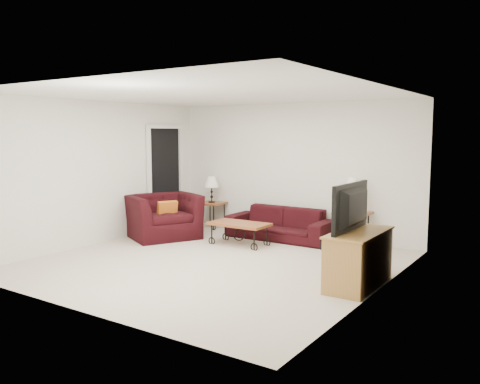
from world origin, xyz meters
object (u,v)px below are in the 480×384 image
object	(u,v)px
lamp_right	(353,195)
backpack	(330,243)
coffee_table	(239,234)
tv_stand	(359,259)
side_table_left	(212,215)
television	(359,207)
armchair	(163,216)
side_table_right	(352,229)
lamp_left	(212,190)
sofa	(280,224)

from	to	relation	value
lamp_right	backpack	xyz separation A→B (m)	(-0.06, -0.82, -0.69)
lamp_right	coffee_table	size ratio (longest dim) A/B	0.57
tv_stand	backpack	bearing A→B (deg)	126.34
side_table_left	television	xyz separation A→B (m)	(3.91, -2.13, 0.74)
tv_stand	television	world-z (taller)	television
side_table_left	armchair	world-z (taller)	armchair
side_table_left	side_table_right	xyz separation A→B (m)	(3.02, 0.00, 0.03)
backpack	lamp_left	bearing A→B (deg)	151.32
side_table_left	side_table_right	size ratio (longest dim) A/B	0.89
television	lamp_left	bearing A→B (deg)	-118.59
sofa	lamp_right	xyz separation A→B (m)	(1.32, 0.18, 0.60)
lamp_right	tv_stand	size ratio (longest dim) A/B	0.50
lamp_left	television	world-z (taller)	television
side_table_right	coffee_table	distance (m)	1.95
backpack	television	bearing A→B (deg)	-67.44
side_table_left	lamp_right	bearing A→B (deg)	0.00
lamp_right	coffee_table	world-z (taller)	lamp_right
sofa	coffee_table	xyz separation A→B (m)	(-0.35, -0.82, -0.09)
sofa	backpack	size ratio (longest dim) A/B	4.82
sofa	side_table_right	world-z (taller)	side_table_right
sofa	side_table_left	bearing A→B (deg)	173.96
sofa	side_table_left	distance (m)	1.71
tv_stand	television	xyz separation A→B (m)	(-0.02, 0.00, 0.66)
side_table_left	coffee_table	bearing A→B (deg)	-36.48
side_table_left	coffee_table	world-z (taller)	side_table_left
armchair	tv_stand	distance (m)	4.19
lamp_right	tv_stand	xyz separation A→B (m)	(0.91, -2.13, -0.54)
backpack	side_table_right	bearing A→B (deg)	72.80
armchair	television	world-z (taller)	television
side_table_right	lamp_right	bearing A→B (deg)	0.00
side_table_right	television	distance (m)	2.42
lamp_right	armchair	xyz separation A→B (m)	(-3.20, -1.27, -0.49)
tv_stand	lamp_right	bearing A→B (deg)	113.03
armchair	lamp_left	bearing A→B (deg)	19.39
side_table_right	armchair	bearing A→B (deg)	-158.33
sofa	television	xyz separation A→B (m)	(2.21, -1.95, 0.72)
armchair	backpack	bearing A→B (deg)	-54.65
sofa	coffee_table	bearing A→B (deg)	-113.45
side_table_right	armchair	size ratio (longest dim) A/B	0.48
armchair	backpack	distance (m)	3.18
backpack	coffee_table	bearing A→B (deg)	172.92
lamp_left	television	bearing A→B (deg)	-28.59
backpack	lamp_right	bearing A→B (deg)	72.80
coffee_table	tv_stand	distance (m)	2.83
side_table_left	lamp_right	world-z (taller)	lamp_right
side_table_left	backpack	bearing A→B (deg)	-15.47
side_table_right	backpack	bearing A→B (deg)	-94.00
sofa	tv_stand	xyz separation A→B (m)	(2.23, -1.95, 0.07)
lamp_left	tv_stand	distance (m)	4.49
tv_stand	side_table_right	bearing A→B (deg)	113.03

